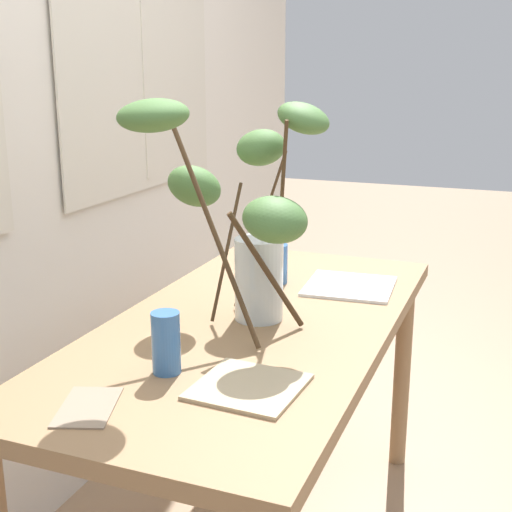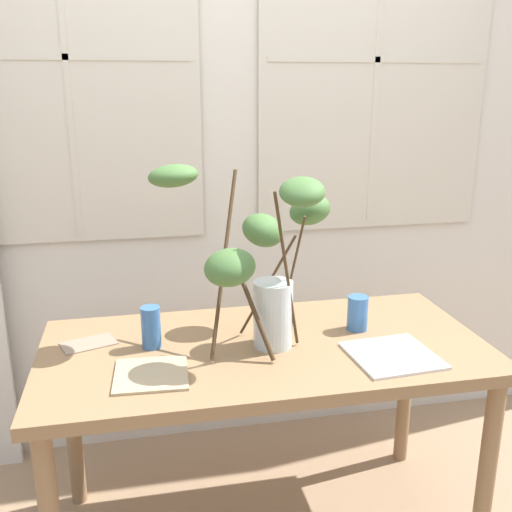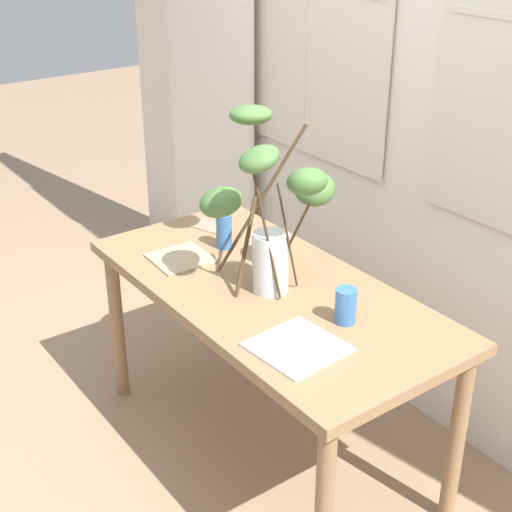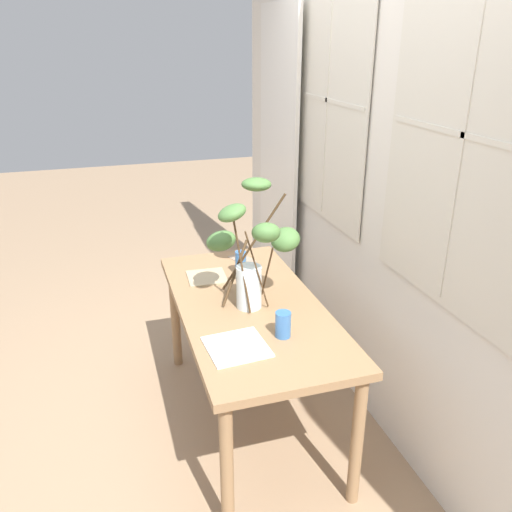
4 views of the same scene
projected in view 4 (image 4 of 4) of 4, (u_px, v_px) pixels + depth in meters
name	position (u px, v px, depth m)	size (l,w,h in m)	color
ground	(250.00, 419.00, 3.08)	(14.00, 14.00, 0.00)	#9E7F60
back_wall_with_windows	(388.00, 167.00, 2.72)	(4.54, 0.14, 2.88)	silver
curtain_sheer_side	(278.00, 168.00, 4.00)	(0.77, 0.03, 2.31)	white
dining_table	(249.00, 319.00, 2.82)	(1.52, 0.74, 0.77)	#93704C
vase_with_branches	(251.00, 246.00, 2.68)	(0.65, 0.51, 0.62)	silver
drinking_glass_blue_left	(241.00, 263.00, 3.11)	(0.07, 0.07, 0.14)	#386BAD
drinking_glass_blue_right	(283.00, 324.00, 2.46)	(0.07, 0.07, 0.13)	#386BAD
plate_square_left	(207.00, 277.00, 3.08)	(0.22, 0.22, 0.01)	tan
plate_square_right	(237.00, 347.00, 2.39)	(0.27, 0.27, 0.01)	white
napkin_folded	(242.00, 259.00, 3.34)	(0.18, 0.11, 0.00)	gray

